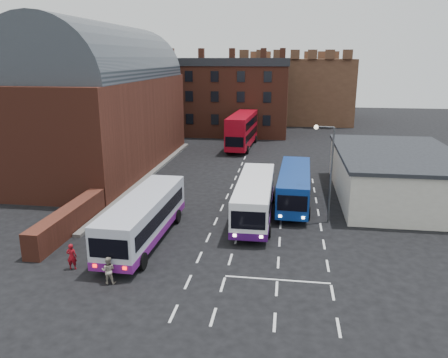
# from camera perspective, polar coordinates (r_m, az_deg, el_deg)

# --- Properties ---
(ground) EXTENTS (180.00, 180.00, 0.00)m
(ground) POSITION_cam_1_polar(r_m,az_deg,el_deg) (28.94, -2.93, -9.50)
(ground) COLOR black
(railway_station) EXTENTS (12.00, 28.00, 16.00)m
(railway_station) POSITION_cam_1_polar(r_m,az_deg,el_deg) (51.30, -15.76, 9.84)
(railway_station) COLOR #602B1E
(railway_station) RESTS_ON ground
(forecourt_wall) EXTENTS (1.20, 10.00, 1.80)m
(forecourt_wall) POSITION_cam_1_polar(r_m,az_deg,el_deg) (33.69, -19.61, -5.07)
(forecourt_wall) COLOR #602B1E
(forecourt_wall) RESTS_ON ground
(cream_building) EXTENTS (10.40, 16.40, 4.25)m
(cream_building) POSITION_cam_1_polar(r_m,az_deg,el_deg) (42.09, 21.50, 0.59)
(cream_building) COLOR beige
(cream_building) RESTS_ON ground
(brick_terrace) EXTENTS (22.00, 10.00, 11.00)m
(brick_terrace) POSITION_cam_1_polar(r_m,az_deg,el_deg) (72.88, -0.54, 10.26)
(brick_terrace) COLOR brown
(brick_terrace) RESTS_ON ground
(castle_keep) EXTENTS (22.00, 22.00, 12.00)m
(castle_keep) POSITION_cam_1_polar(r_m,az_deg,el_deg) (91.90, 9.01, 11.49)
(castle_keep) COLOR brown
(castle_keep) RESTS_ON ground
(bus_white_outbound) EXTENTS (3.10, 11.60, 3.15)m
(bus_white_outbound) POSITION_cam_1_polar(r_m,az_deg,el_deg) (30.40, -10.42, -4.69)
(bus_white_outbound) COLOR silver
(bus_white_outbound) RESTS_ON ground
(bus_white_inbound) EXTENTS (2.91, 11.38, 3.10)m
(bus_white_inbound) POSITION_cam_1_polar(r_m,az_deg,el_deg) (34.14, 4.02, -2.24)
(bus_white_inbound) COLOR white
(bus_white_inbound) RESTS_ON ground
(bus_blue) EXTENTS (3.08, 11.07, 3.00)m
(bus_blue) POSITION_cam_1_polar(r_m,az_deg,el_deg) (37.86, 9.17, -0.71)
(bus_blue) COLOR navy
(bus_blue) RESTS_ON ground
(bus_red_double) EXTENTS (3.51, 11.97, 4.73)m
(bus_red_double) POSITION_cam_1_polar(r_m,az_deg,el_deg) (61.12, 2.38, 6.40)
(bus_red_double) COLOR #9E0717
(bus_red_double) RESTS_ON ground
(street_lamp) EXTENTS (1.52, 0.40, 7.50)m
(street_lamp) POSITION_cam_1_polar(r_m,az_deg,el_deg) (33.45, 13.44, 1.78)
(street_lamp) COLOR #484A4C
(street_lamp) RESTS_ON ground
(pedestrian_red) EXTENTS (0.65, 0.48, 1.63)m
(pedestrian_red) POSITION_cam_1_polar(r_m,az_deg,el_deg) (27.94, -19.28, -9.54)
(pedestrian_red) COLOR maroon
(pedestrian_red) RESTS_ON ground
(pedestrian_beige) EXTENTS (0.83, 0.68, 1.60)m
(pedestrian_beige) POSITION_cam_1_polar(r_m,az_deg,el_deg) (25.72, -14.87, -11.45)
(pedestrian_beige) COLOR #A49B89
(pedestrian_beige) RESTS_ON ground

